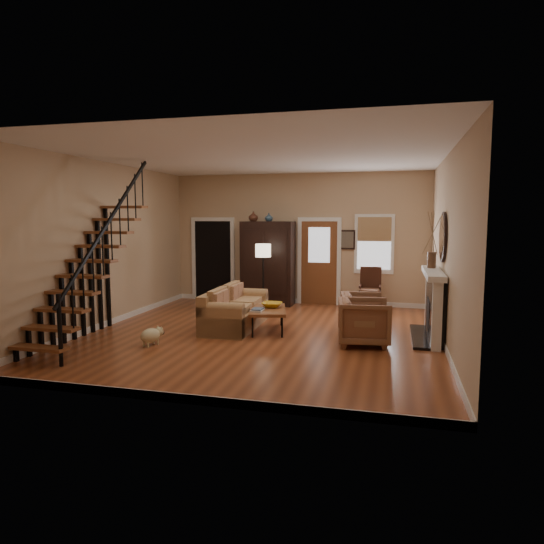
% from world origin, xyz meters
% --- Properties ---
extents(room, '(7.00, 7.33, 3.30)m').
position_xyz_m(room, '(-0.41, 1.76, 1.51)').
color(room, brown).
rests_on(room, ground).
extents(staircase, '(0.94, 2.80, 3.20)m').
position_xyz_m(staircase, '(-2.78, -1.30, 1.60)').
color(staircase, brown).
rests_on(staircase, ground).
extents(fireplace, '(0.33, 1.95, 2.30)m').
position_xyz_m(fireplace, '(3.13, 0.50, 0.74)').
color(fireplace, black).
rests_on(fireplace, ground).
extents(armoire, '(1.30, 0.60, 2.10)m').
position_xyz_m(armoire, '(-0.70, 3.15, 1.05)').
color(armoire, black).
rests_on(armoire, ground).
extents(vase_a, '(0.24, 0.24, 0.25)m').
position_xyz_m(vase_a, '(-1.05, 3.05, 2.22)').
color(vase_a, '#4C2619').
rests_on(vase_a, armoire).
extents(vase_b, '(0.20, 0.20, 0.21)m').
position_xyz_m(vase_b, '(-0.65, 3.05, 2.21)').
color(vase_b, '#334C60').
rests_on(vase_b, armoire).
extents(sofa, '(0.92, 2.04, 0.75)m').
position_xyz_m(sofa, '(-0.68, 0.49, 0.38)').
color(sofa, '#A77A4C').
rests_on(sofa, ground).
extents(coffee_table, '(0.94, 1.29, 0.45)m').
position_xyz_m(coffee_table, '(0.04, 0.31, 0.22)').
color(coffee_table, brown).
rests_on(coffee_table, ground).
extents(bowl, '(0.40, 0.40, 0.10)m').
position_xyz_m(bowl, '(0.09, 0.46, 0.49)').
color(bowl, gold).
rests_on(bowl, coffee_table).
extents(books, '(0.21, 0.29, 0.05)m').
position_xyz_m(books, '(-0.08, 0.01, 0.47)').
color(books, beige).
rests_on(books, coffee_table).
extents(armchair_left, '(0.98, 0.96, 0.80)m').
position_xyz_m(armchair_left, '(1.91, -0.25, 0.40)').
color(armchair_left, brown).
rests_on(armchair_left, ground).
extents(armchair_right, '(0.94, 0.92, 0.75)m').
position_xyz_m(armchair_right, '(1.82, 0.72, 0.38)').
color(armchair_right, brown).
rests_on(armchair_right, ground).
extents(floor_lamp, '(0.44, 0.44, 1.58)m').
position_xyz_m(floor_lamp, '(-0.58, 2.26, 0.79)').
color(floor_lamp, black).
rests_on(floor_lamp, ground).
extents(side_chair, '(0.54, 0.54, 1.02)m').
position_xyz_m(side_chair, '(1.85, 2.95, 0.51)').
color(side_chair, '#3A1C12').
rests_on(side_chair, ground).
extents(dog, '(0.39, 0.49, 0.31)m').
position_xyz_m(dog, '(-1.66, -1.21, 0.16)').
color(dog, beige).
rests_on(dog, ground).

